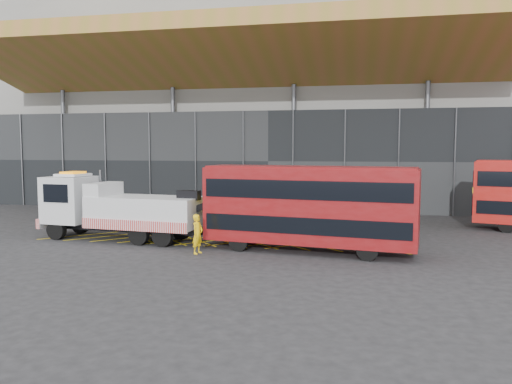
# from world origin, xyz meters

# --- Properties ---
(ground_plane) EXTENTS (120.00, 120.00, 0.00)m
(ground_plane) POSITION_xyz_m (0.00, 0.00, 0.00)
(ground_plane) COLOR #242426
(road_markings) EXTENTS (19.96, 7.16, 0.01)m
(road_markings) POSITION_xyz_m (1.60, 0.00, 0.01)
(road_markings) COLOR yellow
(road_markings) RESTS_ON ground_plane
(construction_building) EXTENTS (55.00, 23.97, 18.00)m
(construction_building) POSITION_xyz_m (1.92, 18.40, 8.98)
(construction_building) COLOR gray
(construction_building) RESTS_ON ground_plane
(recovery_truck) EXTENTS (10.90, 3.61, 3.78)m
(recovery_truck) POSITION_xyz_m (-4.02, -2.62, 1.74)
(recovery_truck) COLOR black
(recovery_truck) RESTS_ON ground_plane
(bus_towed) EXTENTS (10.45, 3.84, 4.16)m
(bus_towed) POSITION_xyz_m (6.66, -3.82, 2.31)
(bus_towed) COLOR maroon
(bus_towed) RESTS_ON ground_plane
(worker) EXTENTS (0.62, 0.78, 1.89)m
(worker) POSITION_xyz_m (1.52, -5.29, 0.94)
(worker) COLOR yellow
(worker) RESTS_ON ground_plane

